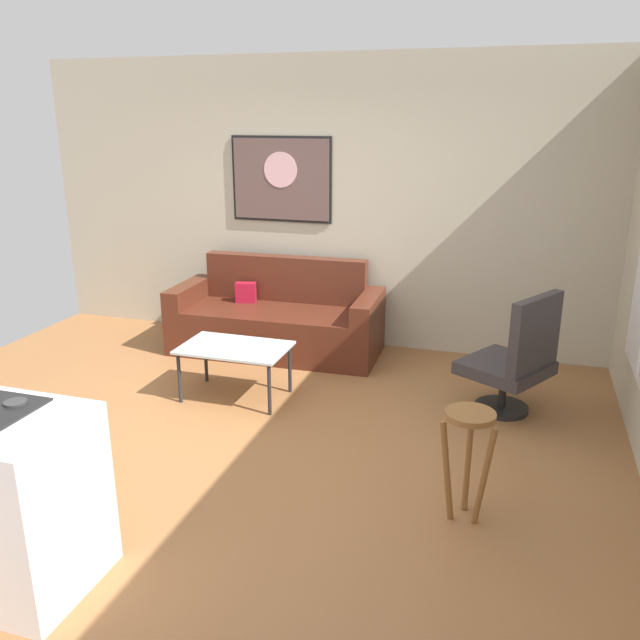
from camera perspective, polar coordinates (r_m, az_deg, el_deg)
ground at (r=4.72m, az=-6.51°, el=-11.26°), size 6.40×6.40×0.04m
back_wall at (r=6.48m, az=1.83°, el=10.05°), size 6.40×0.05×2.80m
couch at (r=6.42m, az=-3.78°, el=-0.12°), size 2.04×0.88×0.90m
coffee_table at (r=5.35m, az=-7.48°, el=-2.72°), size 0.87×0.55×0.45m
armchair at (r=5.21m, az=16.78°, el=-3.33°), size 0.80×0.81×0.98m
bar_stool at (r=3.81m, az=12.88°, el=-10.24°), size 0.33×0.32×0.67m
wall_painting at (r=6.60m, az=-3.42°, el=12.21°), size 1.04×0.03×0.84m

